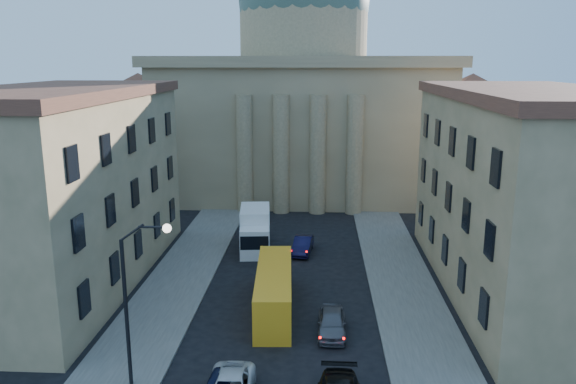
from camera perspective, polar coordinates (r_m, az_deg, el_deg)
name	(u,v)px	position (r m, az deg, el deg)	size (l,w,h in m)	color
sidewalk_left	(164,303)	(40.62, -12.46, -10.98)	(5.00, 60.00, 0.15)	#55524D
sidewalk_right	(411,309)	(39.74, 12.41, -11.54)	(5.00, 60.00, 0.15)	#55524D
church	(303,98)	(73.26, 1.54, 9.57)	(68.02, 28.76, 36.60)	#857252
building_left	(61,186)	(44.90, -22.08, 0.55)	(11.60, 26.60, 14.70)	tan
building_right	(528,192)	(43.30, 23.23, 0.01)	(11.60, 26.60, 14.70)	tan
street_lamp	(135,291)	(29.39, -15.26, -9.72)	(2.62, 0.44, 8.83)	black
car_right_far	(332,323)	(35.65, 4.48, -13.08)	(1.74, 4.32, 1.47)	#55555B
car_right_distant	(303,245)	(49.47, 1.51, -5.42)	(1.50, 4.31, 1.42)	black
city_bus	(274,289)	(38.29, -1.43, -9.81)	(2.87, 10.25, 2.86)	#FEA61C
box_truck	(255,231)	(50.33, -3.37, -3.94)	(3.15, 6.71, 3.57)	white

